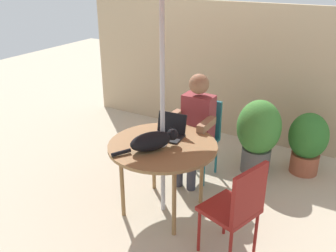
# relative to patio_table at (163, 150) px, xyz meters

# --- Properties ---
(ground_plane) EXTENTS (14.00, 14.00, 0.00)m
(ground_plane) POSITION_rel_patio_table_xyz_m (0.00, 0.00, -0.68)
(ground_plane) COLOR #BCAD93
(fence_back) EXTENTS (4.86, 0.08, 1.87)m
(fence_back) POSITION_rel_patio_table_xyz_m (0.00, 2.09, 0.25)
(fence_back) COLOR tan
(fence_back) RESTS_ON ground
(patio_table) EXTENTS (1.04, 1.04, 0.74)m
(patio_table) POSITION_rel_patio_table_xyz_m (0.00, 0.00, 0.00)
(patio_table) COLOR olive
(patio_table) RESTS_ON ground
(chair_occupied) EXTENTS (0.40, 0.40, 0.90)m
(chair_occupied) POSITION_rel_patio_table_xyz_m (0.00, 0.86, -0.15)
(chair_occupied) COLOR #1E606B
(chair_occupied) RESTS_ON ground
(chair_empty) EXTENTS (0.50, 0.50, 0.90)m
(chair_empty) POSITION_rel_patio_table_xyz_m (0.87, -0.28, -0.15)
(chair_empty) COLOR maroon
(chair_empty) RESTS_ON ground
(person_seated) EXTENTS (0.48, 0.48, 1.24)m
(person_seated) POSITION_rel_patio_table_xyz_m (0.00, 0.70, 0.02)
(person_seated) COLOR maroon
(person_seated) RESTS_ON ground
(laptop) EXTENTS (0.32, 0.27, 0.21)m
(laptop) POSITION_rel_patio_table_xyz_m (-0.04, 0.21, 0.12)
(laptop) COLOR black
(laptop) RESTS_ON patio_table
(cat) EXTENTS (0.42, 0.56, 0.17)m
(cat) POSITION_rel_patio_table_xyz_m (-0.02, -0.13, 0.14)
(cat) COLOR black
(cat) RESTS_ON patio_table
(potted_plant_near_fence) EXTENTS (0.45, 0.45, 0.75)m
(potted_plant_near_fence) POSITION_rel_patio_table_xyz_m (1.08, 1.49, -0.27)
(potted_plant_near_fence) COLOR #9E5138
(potted_plant_near_fence) RESTS_ON ground
(potted_plant_by_chair) EXTENTS (0.51, 0.51, 0.90)m
(potted_plant_by_chair) POSITION_rel_patio_table_xyz_m (0.57, 1.22, -0.18)
(potted_plant_by_chair) COLOR #595654
(potted_plant_by_chair) RESTS_ON ground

